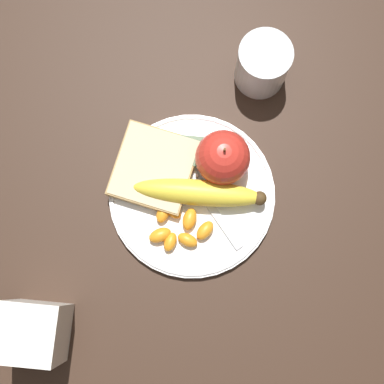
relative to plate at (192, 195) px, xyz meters
The scene contains 16 objects.
ground_plane 0.01m from the plate, ahead, with size 3.00×3.00×0.00m, color #332116.
plate is the anchor object (origin of this frame).
juice_glass 0.23m from the plate, 23.53° to the right, with size 0.08×0.08×0.09m.
apple 0.08m from the plate, 38.26° to the right, with size 0.08×0.08×0.09m.
banana 0.03m from the plate, 76.30° to the right, with size 0.04×0.20×0.04m.
bread_slice 0.07m from the plate, 61.66° to the left, with size 0.14×0.14×0.02m.
fork 0.01m from the plate, 61.34° to the right, with size 0.15×0.13×0.00m.
jam_packet 0.07m from the plate, ahead, with size 0.05×0.04×0.02m.
orange_segment_0 0.08m from the plate, 161.53° to the left, with size 0.03×0.02×0.02m.
orange_segment_1 0.05m from the plate, 129.74° to the left, with size 0.04×0.03×0.02m.
orange_segment_2 0.08m from the plate, 148.47° to the left, with size 0.03×0.04×0.02m.
orange_segment_3 0.04m from the plate, 137.04° to the left, with size 0.03×0.04×0.02m.
orange_segment_4 0.07m from the plate, behind, with size 0.03×0.04×0.02m.
orange_segment_5 0.04m from the plate, behind, with size 0.04×0.03×0.02m.
orange_segment_6 0.06m from the plate, 155.72° to the right, with size 0.04×0.03×0.02m.
condiment_caddy 0.30m from the plate, 137.77° to the left, with size 0.08×0.08×0.10m.
Camera 1 is at (-0.14, -0.01, 0.82)m, focal length 50.00 mm.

